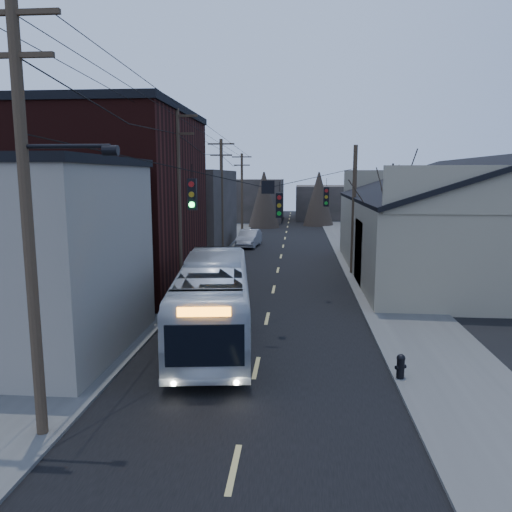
% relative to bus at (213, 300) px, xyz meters
% --- Properties ---
extents(road_surface, '(9.00, 110.00, 0.02)m').
position_rel_bus_xyz_m(road_surface, '(1.99, 18.90, -1.59)').
color(road_surface, black).
rests_on(road_surface, ground).
extents(sidewalk_left, '(4.00, 110.00, 0.12)m').
position_rel_bus_xyz_m(sidewalk_left, '(-4.51, 18.90, -1.54)').
color(sidewalk_left, '#474744').
rests_on(sidewalk_left, ground).
extents(sidewalk_right, '(4.00, 110.00, 0.12)m').
position_rel_bus_xyz_m(sidewalk_right, '(8.49, 18.90, -1.54)').
color(sidewalk_right, '#474744').
rests_on(sidewalk_right, ground).
extents(building_clapboard, '(8.00, 8.00, 7.00)m').
position_rel_bus_xyz_m(building_clapboard, '(-7.01, -2.10, 1.90)').
color(building_clapboard, gray).
rests_on(building_clapboard, ground).
extents(building_brick, '(10.00, 12.00, 10.00)m').
position_rel_bus_xyz_m(building_brick, '(-8.01, 8.90, 3.40)').
color(building_brick, black).
rests_on(building_brick, ground).
extents(building_left_far, '(9.00, 14.00, 7.00)m').
position_rel_bus_xyz_m(building_left_far, '(-7.51, 24.90, 1.90)').
color(building_left_far, '#2D2824').
rests_on(building_left_far, ground).
extents(warehouse, '(16.16, 20.60, 7.73)m').
position_rel_bus_xyz_m(warehouse, '(14.99, 13.90, 1.10)').
color(warehouse, gray).
rests_on(warehouse, ground).
extents(building_far_left, '(10.00, 12.00, 6.00)m').
position_rel_bus_xyz_m(building_far_left, '(-4.01, 53.90, 1.40)').
color(building_far_left, '#2D2824').
rests_on(building_far_left, ground).
extents(building_far_right, '(12.00, 14.00, 5.00)m').
position_rel_bus_xyz_m(building_far_right, '(8.99, 58.90, 0.90)').
color(building_far_right, '#2D2824').
rests_on(building_far_right, ground).
extents(bare_tree, '(0.40, 0.40, 7.20)m').
position_rel_bus_xyz_m(bare_tree, '(8.49, 8.90, 2.00)').
color(bare_tree, black).
rests_on(bare_tree, ground).
extents(utility_lines, '(11.24, 45.28, 10.50)m').
position_rel_bus_xyz_m(utility_lines, '(-1.12, 13.04, 3.35)').
color(utility_lines, '#382B1E').
rests_on(utility_lines, ground).
extents(bus, '(4.08, 11.73, 3.20)m').
position_rel_bus_xyz_m(bus, '(0.00, 0.00, 0.00)').
color(bus, silver).
rests_on(bus, ground).
extents(parked_car, '(2.11, 4.93, 1.58)m').
position_rel_bus_xyz_m(parked_car, '(-1.19, 26.42, -0.81)').
color(parked_car, '#93949A').
rests_on(parked_car, ground).
extents(fire_hydrant, '(0.39, 0.27, 0.80)m').
position_rel_bus_xyz_m(fire_hydrant, '(6.69, -3.83, -1.05)').
color(fire_hydrant, black).
rests_on(fire_hydrant, sidewalk_right).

